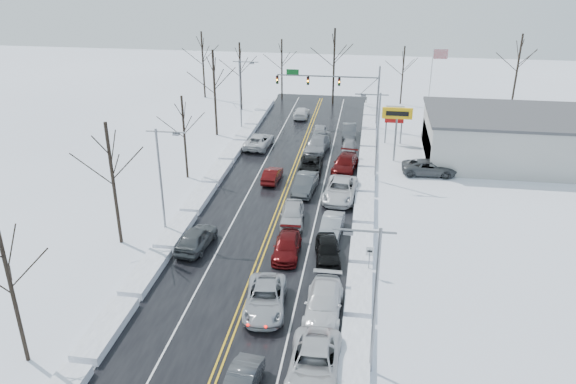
% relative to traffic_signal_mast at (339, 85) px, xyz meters
% --- Properties ---
extents(ground, '(160.00, 160.00, 0.00)m').
position_rel_traffic_signal_mast_xyz_m(ground, '(-3.45, -27.99, -5.48)').
color(ground, white).
rests_on(ground, ground).
extents(road_surface, '(14.00, 84.00, 0.01)m').
position_rel_traffic_signal_mast_xyz_m(road_surface, '(-3.45, -25.99, -5.47)').
color(road_surface, black).
rests_on(road_surface, ground).
extents(snow_bank_left, '(1.76, 72.00, 0.60)m').
position_rel_traffic_signal_mast_xyz_m(snow_bank_left, '(-11.05, -25.99, -5.48)').
color(snow_bank_left, white).
rests_on(snow_bank_left, ground).
extents(snow_bank_right, '(1.76, 72.00, 0.60)m').
position_rel_traffic_signal_mast_xyz_m(snow_bank_right, '(4.15, -25.99, -5.48)').
color(snow_bank_right, white).
rests_on(snow_bank_right, ground).
extents(traffic_signal_mast, '(13.28, 0.39, 8.00)m').
position_rel_traffic_signal_mast_xyz_m(traffic_signal_mast, '(0.00, 0.00, 0.00)').
color(traffic_signal_mast, slate).
rests_on(traffic_signal_mast, ground).
extents(tires_plus_sign, '(3.20, 0.34, 6.00)m').
position_rel_traffic_signal_mast_xyz_m(tires_plus_sign, '(7.05, -12.00, -0.49)').
color(tires_plus_sign, slate).
rests_on(tires_plus_sign, ground).
extents(used_vehicles_sign, '(2.20, 0.22, 4.65)m').
position_rel_traffic_signal_mast_xyz_m(used_vehicles_sign, '(7.05, -5.99, -2.16)').
color(used_vehicles_sign, slate).
rests_on(used_vehicles_sign, ground).
extents(speed_limit_sign, '(0.55, 0.09, 2.35)m').
position_rel_traffic_signal_mast_xyz_m(speed_limit_sign, '(4.75, -35.99, -3.84)').
color(speed_limit_sign, slate).
rests_on(speed_limit_sign, ground).
extents(flagpole, '(1.87, 1.20, 10.00)m').
position_rel_traffic_signal_mast_xyz_m(flagpole, '(11.72, 2.01, 0.45)').
color(flagpole, silver).
rests_on(flagpole, ground).
extents(dealership_building, '(20.40, 12.40, 5.30)m').
position_rel_traffic_signal_mast_xyz_m(dealership_building, '(20.53, -9.99, -2.82)').
color(dealership_building, '#AFB0AB').
rests_on(dealership_building, ground).
extents(streetlight_se, '(3.20, 0.25, 9.00)m').
position_rel_traffic_signal_mast_xyz_m(streetlight_se, '(4.85, -45.99, -0.17)').
color(streetlight_se, slate).
rests_on(streetlight_se, ground).
extents(streetlight_ne, '(3.20, 0.25, 9.00)m').
position_rel_traffic_signal_mast_xyz_m(streetlight_ne, '(4.85, -17.99, -0.17)').
color(streetlight_ne, slate).
rests_on(streetlight_ne, ground).
extents(streetlight_sw, '(3.20, 0.25, 9.00)m').
position_rel_traffic_signal_mast_xyz_m(streetlight_sw, '(-11.74, -31.99, -0.17)').
color(streetlight_sw, slate).
rests_on(streetlight_sw, ground).
extents(streetlight_nw, '(3.20, 0.25, 9.00)m').
position_rel_traffic_signal_mast_xyz_m(streetlight_nw, '(-11.74, -3.99, -0.17)').
color(streetlight_nw, slate).
rests_on(streetlight_nw, ground).
extents(tree_left_a, '(3.60, 3.60, 9.00)m').
position_rel_traffic_signal_mast_xyz_m(tree_left_a, '(-14.45, -47.99, 0.81)').
color(tree_left_a, '#2D231C').
rests_on(tree_left_a, ground).
extents(tree_left_b, '(4.00, 4.00, 10.00)m').
position_rel_traffic_signal_mast_xyz_m(tree_left_b, '(-14.95, -33.99, 1.51)').
color(tree_left_b, '#2D231C').
rests_on(tree_left_b, ground).
extents(tree_left_c, '(3.40, 3.40, 8.50)m').
position_rel_traffic_signal_mast_xyz_m(tree_left_c, '(-13.95, -19.99, 0.46)').
color(tree_left_c, '#2D231C').
rests_on(tree_left_c, ground).
extents(tree_left_d, '(4.20, 4.20, 10.50)m').
position_rel_traffic_signal_mast_xyz_m(tree_left_d, '(-14.65, -5.99, 1.86)').
color(tree_left_d, '#2D231C').
rests_on(tree_left_d, ground).
extents(tree_left_e, '(3.80, 3.80, 9.50)m').
position_rel_traffic_signal_mast_xyz_m(tree_left_e, '(-14.25, 6.01, 1.16)').
color(tree_left_e, '#2D231C').
rests_on(tree_left_e, ground).
extents(tree_far_a, '(4.00, 4.00, 10.00)m').
position_rel_traffic_signal_mast_xyz_m(tree_far_a, '(-21.45, 12.01, 1.51)').
color(tree_far_a, '#2D231C').
rests_on(tree_far_a, ground).
extents(tree_far_b, '(3.60, 3.60, 9.00)m').
position_rel_traffic_signal_mast_xyz_m(tree_far_b, '(-9.45, 13.01, 0.81)').
color(tree_far_b, '#2D231C').
rests_on(tree_far_b, ground).
extents(tree_far_c, '(4.40, 4.40, 11.00)m').
position_rel_traffic_signal_mast_xyz_m(tree_far_c, '(-1.45, 11.01, 2.21)').
color(tree_far_c, '#2D231C').
rests_on(tree_far_c, ground).
extents(tree_far_d, '(3.40, 3.40, 8.50)m').
position_rel_traffic_signal_mast_xyz_m(tree_far_d, '(8.55, 12.51, 0.46)').
color(tree_far_d, '#2D231C').
rests_on(tree_far_d, ground).
extents(tree_far_e, '(4.20, 4.20, 10.50)m').
position_rel_traffic_signal_mast_xyz_m(tree_far_e, '(24.55, 13.01, 1.86)').
color(tree_far_e, '#2D231C').
rests_on(tree_far_e, ground).
extents(queued_car_2, '(3.15, 5.87, 1.57)m').
position_rel_traffic_signal_mast_xyz_m(queued_car_2, '(-1.84, -41.09, -5.48)').
color(queued_car_2, '#ADB0B5').
rests_on(queued_car_2, ground).
extents(queued_car_3, '(2.10, 4.91, 1.41)m').
position_rel_traffic_signal_mast_xyz_m(queued_car_3, '(-1.50, -33.95, -5.48)').
color(queued_car_3, '#520B0C').
rests_on(queued_car_3, ground).
extents(queued_car_4, '(2.33, 5.01, 1.66)m').
position_rel_traffic_signal_mast_xyz_m(queued_car_4, '(-1.86, -28.58, -5.48)').
color(queued_car_4, silver).
rests_on(queued_car_4, ground).
extents(queued_car_5, '(2.19, 5.23, 1.68)m').
position_rel_traffic_signal_mast_xyz_m(queued_car_5, '(-1.57, -21.87, -5.48)').
color(queued_car_5, '#414346').
rests_on(queued_car_5, ground).
extents(queued_car_6, '(2.47, 5.12, 1.41)m').
position_rel_traffic_signal_mast_xyz_m(queued_car_6, '(-1.66, -16.62, -5.48)').
color(queued_car_6, black).
rests_on(queued_car_6, ground).
extents(queued_car_7, '(2.95, 6.00, 1.68)m').
position_rel_traffic_signal_mast_xyz_m(queued_car_7, '(-1.58, -10.28, -5.48)').
color(queued_car_7, gray).
rests_on(queued_car_7, ground).
extents(queued_car_8, '(2.10, 4.65, 1.55)m').
position_rel_traffic_signal_mast_xyz_m(queued_car_8, '(-1.81, -5.63, -5.48)').
color(queued_car_8, '#A1A4A9').
rests_on(queued_car_8, ground).
extents(queued_car_10, '(2.84, 6.11, 1.69)m').
position_rel_traffic_signal_mast_xyz_m(queued_car_10, '(1.97, -46.92, -5.48)').
color(queued_car_10, silver).
rests_on(queued_car_10, ground).
extents(queued_car_11, '(2.36, 5.74, 1.66)m').
position_rel_traffic_signal_mast_xyz_m(queued_car_11, '(1.97, -41.06, -5.48)').
color(queued_car_11, silver).
rests_on(queued_car_11, ground).
extents(queued_car_12, '(2.44, 4.79, 1.56)m').
position_rel_traffic_signal_mast_xyz_m(queued_car_12, '(1.62, -34.13, -5.48)').
color(queued_car_12, black).
rests_on(queued_car_12, ground).
extents(queued_car_13, '(1.96, 4.75, 1.53)m').
position_rel_traffic_signal_mast_xyz_m(queued_car_13, '(1.63, -30.21, -5.48)').
color(queued_car_13, '#999CA0').
rests_on(queued_car_13, ground).
extents(queued_car_14, '(3.31, 6.39, 1.72)m').
position_rel_traffic_signal_mast_xyz_m(queued_car_14, '(1.85, -22.87, -5.48)').
color(queued_car_14, silver).
rests_on(queued_car_14, ground).
extents(queued_car_15, '(2.90, 5.79, 1.61)m').
position_rel_traffic_signal_mast_xyz_m(queued_car_15, '(1.90, -15.77, -5.48)').
color(queued_car_15, '#480909').
rests_on(queued_car_15, ground).
extents(queued_car_16, '(1.64, 3.97, 1.35)m').
position_rel_traffic_signal_mast_xyz_m(queued_car_16, '(2.00, -9.81, -5.48)').
color(queued_car_16, gray).
rests_on(queued_car_16, ground).
extents(queued_car_17, '(1.88, 4.84, 1.57)m').
position_rel_traffic_signal_mast_xyz_m(queued_car_17, '(1.76, -4.35, -5.48)').
color(queued_car_17, '#444649').
rests_on(queued_car_17, ground).
extents(oncoming_car_0, '(1.65, 4.18, 1.35)m').
position_rel_traffic_signal_mast_xyz_m(oncoming_car_0, '(-5.18, -19.72, -5.48)').
color(oncoming_car_0, '#4C0A0A').
rests_on(oncoming_car_0, ground).
extents(oncoming_car_1, '(3.12, 5.90, 1.58)m').
position_rel_traffic_signal_mast_xyz_m(oncoming_car_1, '(-8.52, -9.78, -5.48)').
color(oncoming_car_1, silver).
rests_on(oncoming_car_1, ground).
extents(oncoming_car_2, '(1.93, 4.71, 1.37)m').
position_rel_traffic_signal_mast_xyz_m(oncoming_car_2, '(-5.16, 3.27, -5.48)').
color(oncoming_car_2, white).
rests_on(oncoming_car_2, ground).
extents(oncoming_car_3, '(2.51, 5.21, 1.72)m').
position_rel_traffic_signal_mast_xyz_m(oncoming_car_3, '(-8.69, -33.92, -5.48)').
color(oncoming_car_3, '#46494B').
rests_on(oncoming_car_3, ground).
extents(parked_car_0, '(5.69, 2.78, 1.56)m').
position_rel_traffic_signal_mast_xyz_m(parked_car_0, '(10.56, -15.55, -5.48)').
color(parked_car_0, '#44474A').
rests_on(parked_car_0, ground).
extents(parked_car_1, '(2.31, 5.08, 1.44)m').
position_rel_traffic_signal_mast_xyz_m(parked_car_1, '(13.47, -12.02, -5.48)').
color(parked_car_1, '#434648').
rests_on(parked_car_1, ground).
extents(parked_car_2, '(2.06, 4.49, 1.49)m').
position_rel_traffic_signal_mast_xyz_m(parked_car_2, '(11.56, -4.62, -5.48)').
color(parked_car_2, black).
rests_on(parked_car_2, ground).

